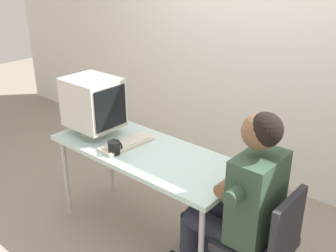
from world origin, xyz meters
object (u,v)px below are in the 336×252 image
Objects in this scene: keyboard at (127,144)px; office_chair at (264,241)px; crt_monitor at (93,103)px; desk_mug at (114,148)px; desk at (146,157)px; person_seated at (240,198)px.

keyboard is 0.52× the size of office_chair.
crt_monitor is at bearing -179.09° from office_chair.
office_chair is (1.50, 0.02, -0.53)m from crt_monitor.
office_chair is at bearing 8.20° from desk_mug.
crt_monitor is at bearing -174.70° from desk.
crt_monitor is 1.35m from person_seated.
desk_mug reaches higher than desk.
keyboard is (0.35, 0.01, -0.24)m from crt_monitor.
desk_mug reaches higher than keyboard.
crt_monitor is 0.45m from desk_mug.
person_seated is 0.96m from desk_mug.
person_seated is (0.97, 0.01, -0.07)m from keyboard.
desk_mug is (-1.12, -0.16, 0.32)m from office_chair.
office_chair is at bearing -0.00° from person_seated.
keyboard is 0.34× the size of person_seated.
desk_mug reaches higher than office_chair.
person_seated reaches higher than keyboard.
crt_monitor is 1.59m from office_chair.
crt_monitor is 4.67× the size of desk_mug.
crt_monitor is at bearing -178.31° from keyboard.
crt_monitor is 0.54× the size of office_chair.
office_chair is at bearing 0.68° from keyboard.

